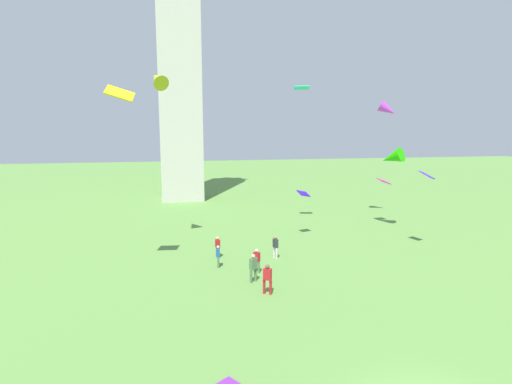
% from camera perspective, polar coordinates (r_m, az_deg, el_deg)
% --- Properties ---
extents(monument_obelisk, '(5.67, 5.67, 48.59)m').
position_cam_1_polar(monument_obelisk, '(58.66, -11.18, 23.11)').
color(monument_obelisk, beige).
rests_on(monument_obelisk, ground_plane).
extents(person_0, '(0.35, 0.53, 1.75)m').
position_cam_1_polar(person_0, '(30.32, 2.81, -7.69)').
color(person_0, silver).
rests_on(person_0, ground_plane).
extents(person_1, '(0.28, 0.49, 1.58)m').
position_cam_1_polar(person_1, '(28.51, -5.46, -8.99)').
color(person_1, '#51754C').
rests_on(person_1, ground_plane).
extents(person_2, '(0.55, 0.50, 1.84)m').
position_cam_1_polar(person_2, '(25.68, -0.39, -10.63)').
color(person_2, '#51754C').
rests_on(person_2, ground_plane).
extents(person_3, '(0.47, 0.49, 1.67)m').
position_cam_1_polar(person_3, '(27.33, 0.10, -9.63)').
color(person_3, '#51754C').
rests_on(person_3, ground_plane).
extents(person_4, '(0.36, 0.49, 1.63)m').
position_cam_1_polar(person_4, '(30.64, -5.53, -7.68)').
color(person_4, '#235693').
rests_on(person_4, ground_plane).
extents(person_5, '(0.55, 0.48, 1.82)m').
position_cam_1_polar(person_5, '(23.91, 1.65, -12.15)').
color(person_5, red).
rests_on(person_5, ground_plane).
extents(kite_flying_0, '(1.10, 1.36, 0.67)m').
position_cam_1_polar(kite_flying_0, '(34.52, 23.35, 2.26)').
color(kite_flying_0, '#4A27E2').
extents(kite_flying_1, '(1.29, 1.18, 0.66)m').
position_cam_1_polar(kite_flying_1, '(36.25, 6.84, -0.22)').
color(kite_flying_1, '#310FBD').
extents(kite_flying_2, '(2.46, 2.76, 2.02)m').
position_cam_1_polar(kite_flying_2, '(40.42, 18.94, 4.70)').
color(kite_flying_2, '#21C005').
extents(kite_flying_3, '(1.65, 1.30, 0.33)m').
position_cam_1_polar(kite_flying_3, '(39.42, 6.59, 14.67)').
color(kite_flying_3, '#2CC0C0').
extents(kite_flying_4, '(1.97, 2.46, 1.92)m').
position_cam_1_polar(kite_flying_4, '(33.75, -13.97, 15.46)').
color(kite_flying_4, gold).
extents(kite_flying_5, '(1.85, 1.11, 1.18)m').
position_cam_1_polar(kite_flying_5, '(27.15, -18.99, 13.25)').
color(kite_flying_5, yellow).
extents(kite_flying_6, '(2.52, 2.09, 1.99)m').
position_cam_1_polar(kite_flying_6, '(45.70, 18.38, 11.17)').
color(kite_flying_6, '#CB38EF').
extents(kite_flying_7, '(1.40, 1.19, 0.69)m').
position_cam_1_polar(kite_flying_7, '(42.95, 17.89, 1.48)').
color(kite_flying_7, '#D11E98').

